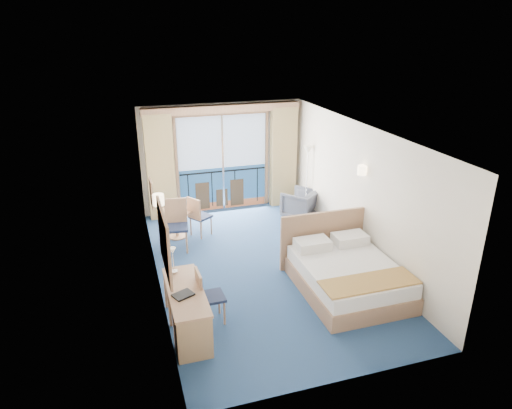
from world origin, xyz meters
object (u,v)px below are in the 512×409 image
object	(u,v)px
nightstand	(340,238)
desk	(191,324)
table_chair_a	(198,214)
desk_chair	(206,294)
floor_lamp	(308,163)
table_chair_b	(176,222)
bed	(346,274)
armchair	(300,204)
round_table	(176,217)

from	to	relation	value
nightstand	desk	bearing A→B (deg)	-148.20
table_chair_a	desk_chair	bearing A→B (deg)	137.94
floor_lamp	table_chair_a	size ratio (longest dim) A/B	1.87
nightstand	table_chair_b	distance (m)	3.44
floor_lamp	table_chair_a	xyz separation A→B (m)	(-2.81, -0.50, -0.80)
bed	floor_lamp	bearing A→B (deg)	78.52
bed	desk_chair	distance (m)	2.58
armchair	desk_chair	xyz separation A→B (m)	(-3.04, -3.51, 0.18)
floor_lamp	desk_chair	bearing A→B (deg)	-131.52
desk	table_chair_b	world-z (taller)	table_chair_b
round_table	armchair	bearing A→B (deg)	4.21
nightstand	desk_chair	distance (m)	3.58
armchair	floor_lamp	bearing A→B (deg)	-179.04
floor_lamp	round_table	world-z (taller)	floor_lamp
desk_chair	table_chair_b	bearing A→B (deg)	-0.29
floor_lamp	table_chair_b	size ratio (longest dim) A/B	1.62
desk	desk_chair	distance (m)	0.64
bed	table_chair_a	xyz separation A→B (m)	(-2.10, 2.97, 0.21)
table_chair_b	table_chair_a	bearing A→B (deg)	48.07
nightstand	round_table	distance (m)	3.58
bed	table_chair_b	xyz separation A→B (m)	(-2.64, 2.52, 0.30)
floor_lamp	nightstand	bearing A→B (deg)	-92.77
nightstand	desk	world-z (taller)	desk
nightstand	table_chair_b	size ratio (longest dim) A/B	0.50
desk_chair	table_chair_b	xyz separation A→B (m)	(-0.07, 2.74, 0.08)
bed	desk_chair	xyz separation A→B (m)	(-2.56, -0.22, 0.21)
armchair	desk	size ratio (longest dim) A/B	0.50
desk	floor_lamp	bearing A→B (deg)	49.54
armchair	desk_chair	world-z (taller)	desk_chair
bed	desk	size ratio (longest dim) A/B	1.37
floor_lamp	desk	world-z (taller)	floor_lamp
bed	nightstand	size ratio (longest dim) A/B	3.92
desk	table_chair_b	distance (m)	3.29
bed	round_table	size ratio (longest dim) A/B	2.96
bed	floor_lamp	size ratio (longest dim) A/B	1.21
armchair	table_chair_b	bearing A→B (deg)	-24.18
round_table	table_chair_a	bearing A→B (deg)	-11.37
table_chair_a	round_table	bearing A→B (deg)	44.76
floor_lamp	desk_chair	xyz separation A→B (m)	(-3.27, -3.69, -0.80)
desk	table_chair_a	xyz separation A→B (m)	(0.79, 3.72, 0.13)
armchair	table_chair_a	size ratio (longest dim) A/B	0.82
armchair	floor_lamp	xyz separation A→B (m)	(0.22, 0.18, 0.98)
floor_lamp	table_chair_b	bearing A→B (deg)	-164.10
nightstand	bed	bearing A→B (deg)	-113.06
bed	armchair	xyz separation A→B (m)	(0.48, 3.29, 0.03)
nightstand	round_table	size ratio (longest dim) A/B	0.75
floor_lamp	round_table	distance (m)	3.41
armchair	floor_lamp	distance (m)	1.02
nightstand	round_table	bearing A→B (deg)	152.64
bed	desk	distance (m)	2.99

